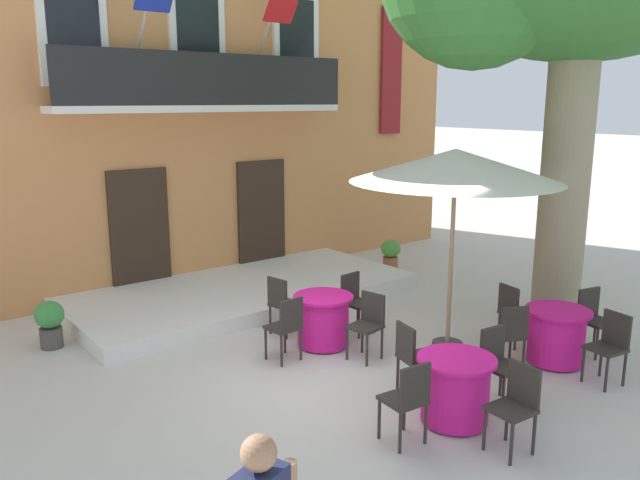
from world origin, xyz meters
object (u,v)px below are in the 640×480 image
object	(u,v)px
cafe_chair_front_1	(516,402)
cafe_chair_front_2	(498,360)
cafe_chair_front_3	(413,354)
ground_planter_right	(391,254)
cafe_chair_near_tree_0	(355,299)
cafe_table_middle	(556,335)
cafe_chair_middle_1	(509,332)
cafe_chair_near_tree_3	(368,321)
ground_planter_left	(50,322)
cafe_chair_near_tree_1	(282,301)
cafe_chair_middle_3	(593,316)
cafe_chair_middle_2	(610,343)
cafe_chair_middle_0	(513,310)
cafe_table_near_tree	(323,320)
cafe_chair_near_tree_2	(287,325)
cafe_umbrella	(455,166)
cafe_table_front	(455,389)

from	to	relation	value
cafe_chair_front_1	cafe_chair_front_2	xyz separation A→B (m)	(0.73, 0.75, 0.00)
cafe_chair_front_3	ground_planter_right	bearing A→B (deg)	48.22
ground_planter_right	cafe_chair_near_tree_0	bearing A→B (deg)	-143.01
cafe_table_middle	cafe_chair_middle_1	distance (m)	0.77
cafe_chair_front_3	cafe_chair_middle_1	bearing A→B (deg)	-10.18
cafe_chair_near_tree_3	ground_planter_left	size ratio (longest dim) A/B	1.31
cafe_chair_middle_1	ground_planter_left	distance (m)	6.39
cafe_chair_near_tree_3	cafe_chair_front_3	xyz separation A→B (m)	(-0.36, -1.18, 0.00)
cafe_chair_near_tree_1	cafe_chair_middle_3	distance (m)	4.45
ground_planter_left	ground_planter_right	size ratio (longest dim) A/B	1.03
cafe_chair_middle_2	ground_planter_left	world-z (taller)	cafe_chair_middle_2
cafe_chair_middle_3	cafe_chair_front_2	size ratio (longest dim) A/B	1.00
cafe_chair_middle_0	ground_planter_left	world-z (taller)	cafe_chair_middle_0
cafe_chair_near_tree_3	cafe_chair_middle_0	xyz separation A→B (m)	(1.96, -0.95, 0.00)
cafe_chair_near_tree_1	cafe_chair_front_1	size ratio (longest dim) A/B	1.00
cafe_table_near_tree	cafe_chair_front_2	xyz separation A→B (m)	(0.50, -2.65, 0.14)
cafe_chair_middle_2	cafe_chair_front_1	world-z (taller)	same
cafe_chair_front_3	ground_planter_left	world-z (taller)	cafe_chair_front_3
cafe_chair_near_tree_3	cafe_chair_near_tree_2	bearing A→B (deg)	148.44
cafe_chair_near_tree_0	ground_planter_right	bearing A→B (deg)	36.99
cafe_chair_middle_0	cafe_chair_front_2	world-z (taller)	same
cafe_chair_near_tree_0	cafe_chair_middle_2	xyz separation A→B (m)	(1.31, -3.33, 0.00)
cafe_chair_near_tree_1	cafe_umbrella	distance (m)	3.22
cafe_chair_near_tree_1	cafe_chair_front_3	world-z (taller)	same
cafe_chair_front_2	cafe_chair_middle_1	bearing A→B (deg)	28.44
cafe_chair_middle_1	cafe_table_front	world-z (taller)	cafe_chair_middle_1
cafe_chair_middle_3	ground_planter_left	xyz separation A→B (m)	(-5.95, 4.89, -0.14)
cafe_table_middle	cafe_chair_middle_3	bearing A→B (deg)	-7.31
cafe_chair_near_tree_1	cafe_chair_front_1	bearing A→B (deg)	-90.25
cafe_chair_near_tree_2	cafe_chair_front_2	world-z (taller)	same
cafe_chair_near_tree_2	cafe_chair_front_2	distance (m)	2.80
cafe_chair_middle_1	cafe_chair_middle_3	world-z (taller)	same
cafe_chair_near_tree_2	cafe_chair_near_tree_1	bearing A→B (deg)	58.41
cafe_chair_front_2	cafe_chair_front_3	size ratio (longest dim) A/B	1.00
cafe_chair_middle_2	cafe_chair_front_3	bearing A→B (deg)	149.82
cafe_table_front	ground_planter_left	bearing A→B (deg)	119.75
cafe_chair_near_tree_2	cafe_chair_middle_3	bearing A→B (deg)	-33.69
cafe_chair_near_tree_1	cafe_chair_near_tree_2	bearing A→B (deg)	-121.59
cafe_chair_middle_1	cafe_chair_near_tree_2	bearing A→B (deg)	136.07
cafe_chair_middle_0	cafe_chair_middle_3	size ratio (longest dim) A/B	1.00
cafe_chair_middle_2	cafe_chair_front_1	bearing A→B (deg)	-174.34
cafe_chair_near_tree_3	cafe_table_near_tree	bearing A→B (deg)	106.42
cafe_chair_near_tree_0	cafe_chair_near_tree_2	distance (m)	1.51
cafe_chair_front_3	cafe_umbrella	size ratio (longest dim) A/B	0.31
cafe_chair_front_1	cafe_chair_near_tree_1	bearing A→B (deg)	89.75
cafe_chair_near_tree_0	cafe_chair_front_2	distance (m)	2.81
cafe_chair_near_tree_2	cafe_umbrella	size ratio (longest dim) A/B	0.31
cafe_chair_middle_3	cafe_chair_front_1	size ratio (longest dim) A/B	1.00
cafe_table_near_tree	cafe_chair_near_tree_0	xyz separation A→B (m)	(0.74, 0.15, 0.14)
cafe_chair_middle_2	ground_planter_right	world-z (taller)	cafe_chair_middle_2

